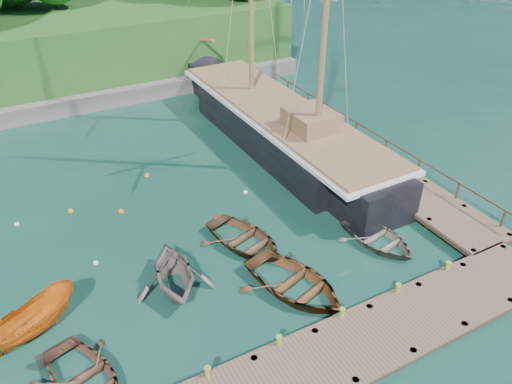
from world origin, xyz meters
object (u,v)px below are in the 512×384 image
(rowboat_1, at_px, (175,288))
(schooner, at_px, (281,131))
(rowboat_2, at_px, (294,291))
(cabin_boat_white, at_px, (378,196))
(rowboat_3, at_px, (377,244))
(rowboat_4, at_px, (245,245))
(motorboat_orange, at_px, (37,331))

(rowboat_1, distance_m, schooner, 15.05)
(rowboat_2, xyz_separation_m, cabin_boat_white, (8.55, 4.31, 0.00))
(rowboat_3, distance_m, rowboat_4, 6.78)
(rowboat_4, distance_m, cabin_boat_white, 9.02)
(rowboat_4, relative_size, schooner, 0.16)
(schooner, bearing_deg, rowboat_3, -96.25)
(rowboat_4, xyz_separation_m, cabin_boat_white, (9.01, 0.33, 0.00))
(rowboat_4, height_order, motorboat_orange, motorboat_orange)
(rowboat_4, distance_m, motorboat_orange, 10.21)
(rowboat_3, bearing_deg, schooner, 73.87)
(rowboat_2, bearing_deg, schooner, 44.02)
(rowboat_2, height_order, schooner, schooner)
(rowboat_3, relative_size, rowboat_4, 0.90)
(rowboat_3, distance_m, cabin_boat_white, 4.58)
(rowboat_1, xyz_separation_m, schooner, (11.43, 9.73, 1.18))
(rowboat_1, height_order, motorboat_orange, rowboat_1)
(rowboat_2, relative_size, rowboat_3, 1.22)
(rowboat_4, relative_size, cabin_boat_white, 1.00)
(rowboat_3, distance_m, schooner, 11.74)
(rowboat_2, relative_size, rowboat_4, 1.11)
(rowboat_1, xyz_separation_m, rowboat_4, (4.23, 1.23, 0.00))
(rowboat_4, bearing_deg, rowboat_1, 179.26)
(rowboat_3, relative_size, schooner, 0.15)
(rowboat_1, distance_m, rowboat_4, 4.41)
(rowboat_1, distance_m, rowboat_2, 5.44)
(rowboat_2, bearing_deg, rowboat_1, 132.08)
(rowboat_2, distance_m, motorboat_orange, 11.08)
(cabin_boat_white, relative_size, schooner, 0.16)
(rowboat_2, height_order, rowboat_4, rowboat_2)
(rowboat_4, bearing_deg, schooner, 32.74)
(schooner, bearing_deg, motorboat_orange, -152.09)
(rowboat_1, bearing_deg, motorboat_orange, -174.34)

